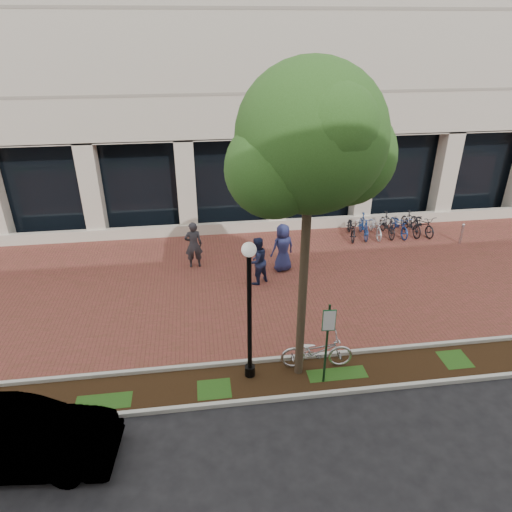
{
  "coord_description": "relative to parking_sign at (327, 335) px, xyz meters",
  "views": [
    {
      "loc": [
        -1.59,
        -14.43,
        8.45
      ],
      "look_at": [
        0.28,
        -0.8,
        1.45
      ],
      "focal_mm": 32.0,
      "sensor_mm": 36.0,
      "label": 1
    }
  ],
  "objects": [
    {
      "name": "sedan_near_curb",
      "position": [
        -7.1,
        -1.52,
        -0.86
      ],
      "size": [
        4.25,
        1.85,
        1.36
      ],
      "primitive_type": "imported",
      "rotation": [
        0.0,
        0.0,
        1.47
      ],
      "color": "#B1B2B6",
      "rests_on": "ground"
    },
    {
      "name": "ground",
      "position": [
        -1.44,
        5.51,
        -1.54
      ],
      "size": [
        120.0,
        120.0,
        0.0
      ],
      "primitive_type": "plane",
      "color": "black",
      "rests_on": "ground"
    },
    {
      "name": "bollard",
      "position": [
        8.1,
        7.5,
        -1.06
      ],
      "size": [
        0.12,
        0.12,
        0.94
      ],
      "color": "silver",
      "rests_on": "ground"
    },
    {
      "name": "pedestrian_right",
      "position": [
        0.07,
        6.25,
        -0.6
      ],
      "size": [
        1.06,
        0.86,
        1.88
      ],
      "primitive_type": "imported",
      "rotation": [
        0.0,
        0.0,
        3.46
      ],
      "color": "navy",
      "rests_on": "ground"
    },
    {
      "name": "pedestrian_left",
      "position": [
        -3.26,
        6.98,
        -0.61
      ],
      "size": [
        0.71,
        0.5,
        1.86
      ],
      "primitive_type": "imported",
      "rotation": [
        0.0,
        0.0,
        3.22
      ],
      "color": "#2B2B30",
      "rests_on": "ground"
    },
    {
      "name": "planting_strip",
      "position": [
        -1.44,
        0.26,
        -1.53
      ],
      "size": [
        40.0,
        1.5,
        0.01
      ],
      "primitive_type": "cube",
      "color": "black",
      "rests_on": "ground"
    },
    {
      "name": "street_tree",
      "position": [
        -0.52,
        0.51,
        4.58
      ],
      "size": [
        3.9,
        3.25,
        7.96
      ],
      "color": "#4C3E2B",
      "rests_on": "ground"
    },
    {
      "name": "curb_street_side",
      "position": [
        -1.44,
        -0.49,
        -1.48
      ],
      "size": [
        40.0,
        0.12,
        0.12
      ],
      "primitive_type": "cube",
      "color": "#B2B3A9",
      "rests_on": "ground"
    },
    {
      "name": "lamppost",
      "position": [
        -1.9,
        0.53,
        0.71
      ],
      "size": [
        0.36,
        0.36,
        3.96
      ],
      "color": "black",
      "rests_on": "ground"
    },
    {
      "name": "pedestrian_mid",
      "position": [
        -1.03,
        5.4,
        -0.64
      ],
      "size": [
        1.1,
        1.04,
        1.79
      ],
      "primitive_type": "imported",
      "rotation": [
        0.0,
        0.0,
        3.71
      ],
      "color": "#1A2143",
      "rests_on": "ground"
    },
    {
      "name": "parking_sign",
      "position": [
        0.0,
        0.0,
        0.0
      ],
      "size": [
        0.34,
        0.07,
        2.42
      ],
      "rotation": [
        0.0,
        0.0,
        -0.06
      ],
      "color": "#153C1D",
      "rests_on": "ground"
    },
    {
      "name": "locked_bicycle",
      "position": [
        -0.04,
        0.65,
        -1.02
      ],
      "size": [
        2.02,
        0.84,
        1.04
      ],
      "primitive_type": "imported",
      "rotation": [
        0.0,
        0.0,
        1.49
      ],
      "color": "silver",
      "rests_on": "ground"
    },
    {
      "name": "brick_plaza",
      "position": [
        -1.44,
        5.51,
        -1.53
      ],
      "size": [
        40.0,
        9.0,
        0.01
      ],
      "primitive_type": "cube",
      "color": "brown",
      "rests_on": "ground"
    },
    {
      "name": "bike_rack_cluster",
      "position": [
        5.31,
        8.79,
        -1.06
      ],
      "size": [
        4.18,
        1.85,
        1.03
      ],
      "rotation": [
        0.0,
        0.0,
        -0.07
      ],
      "color": "black",
      "rests_on": "ground"
    },
    {
      "name": "curb_plaza_side",
      "position": [
        -1.44,
        1.01,
        -1.48
      ],
      "size": [
        40.0,
        0.12,
        0.12
      ],
      "primitive_type": "cube",
      "color": "#B2B3A9",
      "rests_on": "ground"
    }
  ]
}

